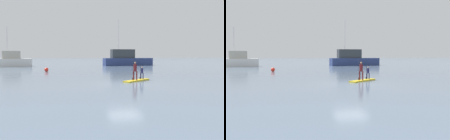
# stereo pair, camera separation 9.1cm
# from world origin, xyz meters

# --- Properties ---
(ground_plane) EXTENTS (240.00, 240.00, 0.00)m
(ground_plane) POSITION_xyz_m (0.00, 0.00, 0.00)
(ground_plane) COLOR slate
(paddleboard_near) EXTENTS (2.93, 2.37, 0.10)m
(paddleboard_near) POSITION_xyz_m (1.56, 1.47, 0.05)
(paddleboard_near) COLOR gold
(paddleboard_near) RESTS_ON ground
(paddler_adult) EXTENTS (0.37, 0.41, 1.69)m
(paddler_adult) POSITION_xyz_m (1.31, 1.29, 0.97)
(paddler_adult) COLOR #4C1419
(paddler_adult) RESTS_ON paddleboard_near
(paddler_child_solo) EXTENTS (0.28, 0.33, 1.17)m
(paddler_child_solo) POSITION_xyz_m (2.17, 1.94, 0.70)
(paddler_child_solo) COLOR #19194C
(paddler_child_solo) RESTS_ON paddleboard_near
(fishing_boat_white_large) EXTENTS (8.84, 3.90, 7.01)m
(fishing_boat_white_large) POSITION_xyz_m (-12.27, 29.51, 0.97)
(fishing_boat_white_large) COLOR silver
(fishing_boat_white_large) RESTS_ON ground
(fishing_boat_green_midground) EXTENTS (9.68, 2.62, 8.85)m
(fishing_boat_green_midground) POSITION_xyz_m (9.55, 28.74, 1.18)
(fishing_boat_green_midground) COLOR navy
(fishing_boat_green_midground) RESTS_ON ground
(mooring_buoy_near) EXTENTS (0.52, 0.52, 0.52)m
(mooring_buoy_near) POSITION_xyz_m (-5.68, 14.95, 0.26)
(mooring_buoy_near) COLOR red
(mooring_buoy_near) RESTS_ON ground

